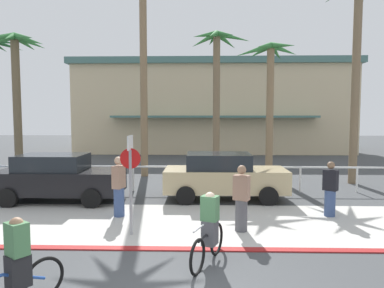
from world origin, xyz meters
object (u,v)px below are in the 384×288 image
Objects in this scene: palm_tree_2 at (15,67)px; car_tan_2 at (224,176)px; stop_sign_bike_lane at (130,170)px; pedestrian_0 at (241,201)px; palm_tree_5 at (269,78)px; palm_tree_6 at (357,37)px; pedestrian_2 at (330,191)px; palm_tree_3 at (143,29)px; cyclist_blue_1 at (15,267)px; palm_tree_4 at (217,68)px; cyclist_black_0 at (209,229)px; car_black_1 at (58,177)px; pedestrian_1 at (119,189)px.

car_tan_2 is (9.27, -3.21, -4.39)m from palm_tree_2.
stop_sign_bike_lane is 1.45× the size of pedestrian_0.
palm_tree_2 is at bearing 132.70° from stop_sign_bike_lane.
stop_sign_bike_lane is 4.85m from car_tan_2.
palm_tree_6 reaches higher than palm_tree_5.
palm_tree_3 is at bearing 133.49° from pedestrian_2.
car_tan_2 is at bearing -151.39° from palm_tree_6.
pedestrian_0 is at bearing -104.97° from palm_tree_5.
palm_tree_3 is 8.98m from car_tan_2.
pedestrian_2 is (3.08, -2.16, -0.09)m from car_tan_2.
stop_sign_bike_lane is 1.71× the size of cyclist_blue_1.
palm_tree_4 is at bearing 164.66° from palm_tree_5.
pedestrian_2 is (5.69, 1.85, -0.90)m from stop_sign_bike_lane.
cyclist_black_0 is at bearing -126.92° from palm_tree_6.
stop_sign_bike_lane is 0.35× the size of palm_tree_4.
palm_tree_3 is 5.75× the size of pedestrian_0.
palm_tree_4 is (3.68, 0.55, -1.86)m from palm_tree_3.
cyclist_blue_1 is (-1.13, -3.52, -0.98)m from stop_sign_bike_lane.
palm_tree_6 is at bearing -9.89° from palm_tree_3.
palm_tree_5 is 0.72× the size of palm_tree_6.
car_black_1 is 1.00× the size of car_tan_2.
palm_tree_3 is at bearing 89.92° from cyclist_blue_1.
stop_sign_bike_lane is 10.73m from palm_tree_5.
palm_tree_4 is at bearing 159.68° from palm_tree_6.
palm_tree_4 is at bearing 91.71° from pedestrian_0.
palm_tree_3 is (-1.11, 9.01, 5.66)m from stop_sign_bike_lane.
palm_tree_5 is at bearing 62.63° from car_tan_2.
palm_tree_5 is 3.94× the size of pedestrian_2.
car_black_1 is 2.49× the size of pedestrian_0.
palm_tree_3 reaches higher than car_tan_2.
car_tan_2 is 5.65m from cyclist_black_0.
stop_sign_bike_lane reaches higher than pedestrian_2.
car_black_1 is at bearing -175.15° from car_tan_2.
car_black_1 is at bearing 152.94° from pedestrian_0.
pedestrian_1 is at bearing 85.25° from cyclist_blue_1.
palm_tree_5 is 8.16m from pedestrian_2.
palm_tree_3 is 8.77m from car_black_1.
palm_tree_3 is 14.18m from cyclist_blue_1.
palm_tree_5 is at bearing -1.38° from palm_tree_3.
palm_tree_4 is 6.57m from palm_tree_6.
palm_tree_4 is at bearing 74.22° from cyclist_blue_1.
car_black_1 is 2.93× the size of cyclist_blue_1.
palm_tree_4 is 7.21m from car_tan_2.
car_tan_2 is 2.93× the size of cyclist_blue_1.
car_tan_2 is (-6.04, -3.30, -5.67)m from palm_tree_6.
palm_tree_2 is 0.92× the size of palm_tree_4.
palm_tree_2 is at bearing -165.83° from palm_tree_4.
pedestrian_0 is at bearing -35.78° from palm_tree_2.
stop_sign_bike_lane is 10.70m from palm_tree_3.
palm_tree_3 reaches higher than cyclist_blue_1.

